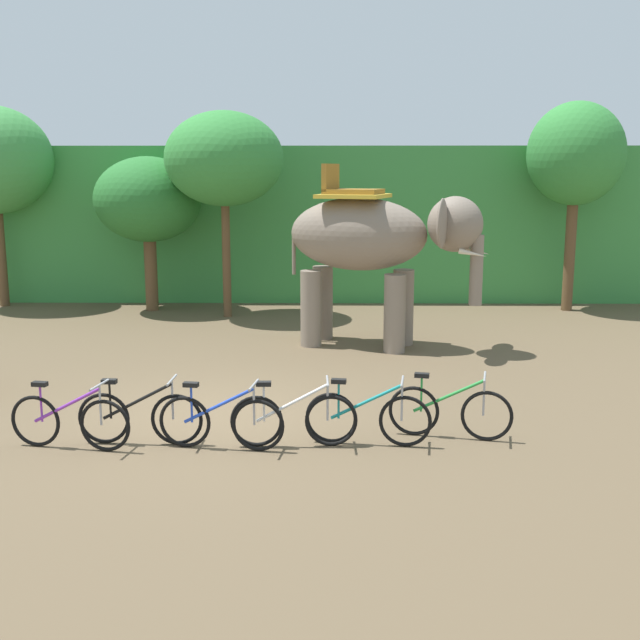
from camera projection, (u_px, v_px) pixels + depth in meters
name	position (u px, v px, depth m)	size (l,w,h in m)	color
ground_plane	(211.00, 417.00, 11.72)	(80.00, 80.00, 0.00)	brown
foliage_hedge	(272.00, 219.00, 24.20)	(36.00, 6.00, 4.29)	#3D8E42
tree_center	(148.00, 200.00, 20.05)	(2.75, 2.75, 4.00)	brown
tree_far_right	(224.00, 159.00, 18.97)	(2.91, 2.91, 5.07)	brown
tree_right	(576.00, 155.00, 19.82)	(2.46, 2.46, 5.37)	brown
elephant	(374.00, 242.00, 16.00)	(4.23, 2.71, 3.78)	gray
bike_purple	(69.00, 421.00, 10.32)	(1.69, 0.52, 0.92)	black
bike_black	(140.00, 417.00, 10.51)	(1.71, 0.52, 0.92)	black
bike_blue	(221.00, 421.00, 10.31)	(1.70, 0.52, 0.92)	black
bike_white	(294.00, 419.00, 10.42)	(1.71, 0.52, 0.92)	black
bike_teal	(368.00, 417.00, 10.48)	(1.70, 0.52, 0.92)	black
bike_green	(450.00, 411.00, 10.74)	(1.68, 0.57, 0.92)	black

